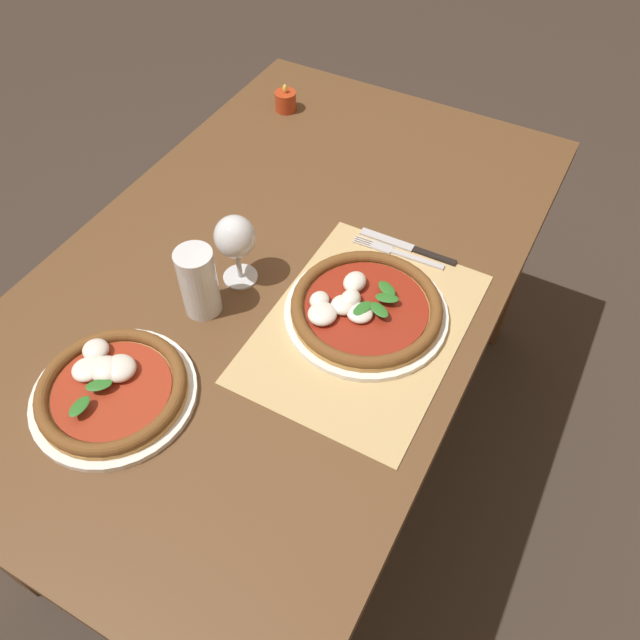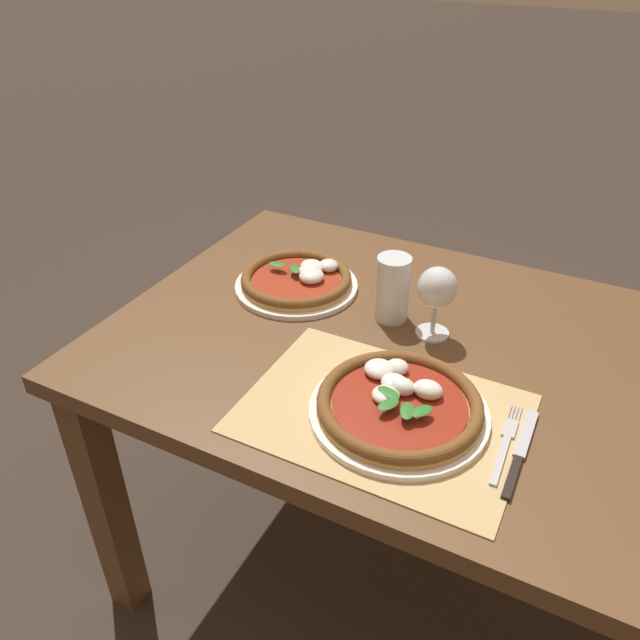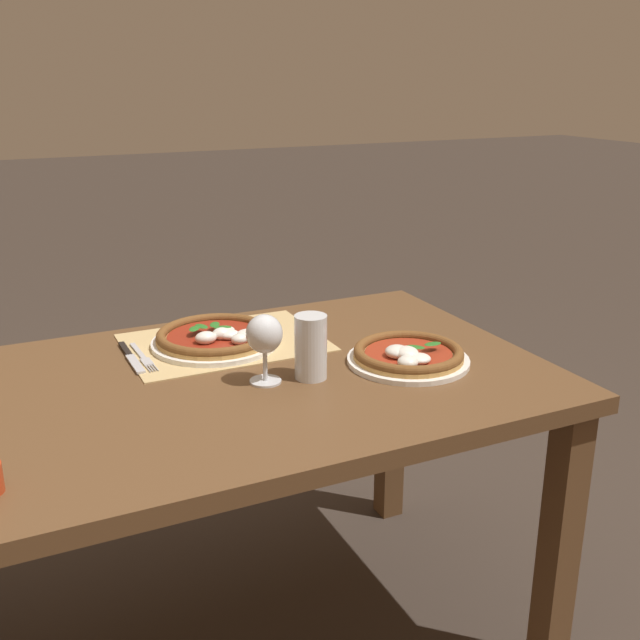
{
  "view_description": "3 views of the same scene",
  "coord_description": "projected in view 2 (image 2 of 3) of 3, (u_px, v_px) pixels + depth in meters",
  "views": [
    {
      "loc": [
        -0.76,
        -0.5,
        1.66
      ],
      "look_at": [
        -0.17,
        -0.18,
        0.84
      ],
      "focal_mm": 35.0,
      "sensor_mm": 36.0,
      "label": 1
    },
    {
      "loc": [
        0.21,
        -1.0,
        1.48
      ],
      "look_at": [
        -0.27,
        -0.07,
        0.79
      ],
      "focal_mm": 35.0,
      "sensor_mm": 36.0,
      "label": 2
    },
    {
      "loc": [
        0.46,
        1.47,
        1.39
      ],
      "look_at": [
        -0.25,
        -0.04,
        0.83
      ],
      "focal_mm": 42.0,
      "sensor_mm": 36.0,
      "label": 3
    }
  ],
  "objects": [
    {
      "name": "dining_table",
      "position": [
        453.0,
        396.0,
        1.28
      ],
      "size": [
        1.44,
        0.88,
        0.74
      ],
      "color": "brown",
      "rests_on": "ground"
    },
    {
      "name": "pizza_far",
      "position": [
        298.0,
        280.0,
        1.45
      ],
      "size": [
        0.29,
        0.29,
        0.05
      ],
      "color": "white",
      "rests_on": "dining_table"
    },
    {
      "name": "pizza_near",
      "position": [
        399.0,
        404.0,
        1.08
      ],
      "size": [
        0.31,
        0.31,
        0.05
      ],
      "color": "white",
      "rests_on": "paper_placemat"
    },
    {
      "name": "knife",
      "position": [
        520.0,
        452.0,
        1.01
      ],
      "size": [
        0.02,
        0.22,
        0.01
      ],
      "color": "black",
      "rests_on": "paper_placemat"
    },
    {
      "name": "paper_placemat",
      "position": [
        382.0,
        413.0,
        1.09
      ],
      "size": [
        0.48,
        0.35,
        0.0
      ],
      "primitive_type": "cube",
      "color": "tan",
      "rests_on": "dining_table"
    },
    {
      "name": "pint_glass",
      "position": [
        392.0,
        290.0,
        1.31
      ],
      "size": [
        0.07,
        0.07,
        0.15
      ],
      "color": "silver",
      "rests_on": "dining_table"
    },
    {
      "name": "wine_glass",
      "position": [
        437.0,
        290.0,
        1.24
      ],
      "size": [
        0.08,
        0.08,
        0.16
      ],
      "color": "silver",
      "rests_on": "dining_table"
    },
    {
      "name": "ground_plane",
      "position": [
        425.0,
        583.0,
        1.64
      ],
      "size": [
        24.0,
        24.0,
        0.0
      ],
      "primitive_type": "plane",
      "color": "#382D26"
    },
    {
      "name": "fork",
      "position": [
        506.0,
        442.0,
        1.03
      ],
      "size": [
        0.02,
        0.2,
        0.0
      ],
      "color": "#B7B7BC",
      "rests_on": "paper_placemat"
    }
  ]
}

